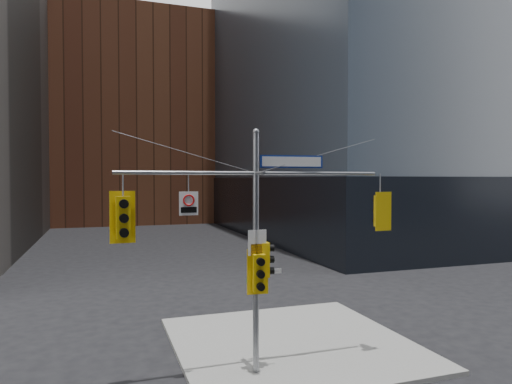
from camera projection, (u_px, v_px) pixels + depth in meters
sidewalk_corner at (291, 343)px, 15.98m from camera, size 8.00×8.00×0.15m
podium_ne at (407, 205)px, 50.78m from camera, size 36.40×36.40×6.00m
brick_midrise at (131, 123)px, 66.04m from camera, size 26.00×20.00×28.00m
signal_assembly at (256, 227)px, 13.31m from camera, size 8.00×0.80×7.30m
traffic_light_west_arm at (123, 218)px, 12.11m from camera, size 0.67×0.54×1.41m
traffic_light_east_arm at (380, 211)px, 14.67m from camera, size 0.59×0.48×1.24m
traffic_light_pole_side at (266, 260)px, 13.45m from camera, size 0.42×0.35×1.01m
traffic_light_pole_front at (259, 273)px, 13.10m from camera, size 0.63×0.53×1.32m
street_sign_blade at (292, 162)px, 13.63m from camera, size 1.94×0.26×0.38m
regulatory_sign_arm at (189, 203)px, 12.64m from camera, size 0.53×0.07×0.66m
regulatory_sign_pole at (257, 243)px, 13.22m from camera, size 0.56×0.06×0.74m
street_blade_ew at (270, 271)px, 13.50m from camera, size 0.68×0.07×0.14m
street_blade_ns at (251, 283)px, 13.80m from camera, size 0.08×0.71×0.14m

